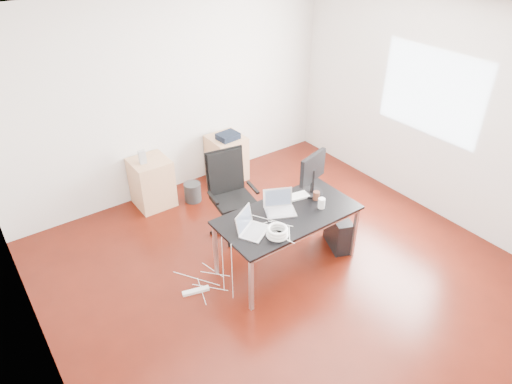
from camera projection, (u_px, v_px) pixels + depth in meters
room_shell at (291, 168)px, 4.57m from camera, size 5.00×5.00×5.00m
desk at (288, 218)px, 5.09m from camera, size 1.60×0.80×0.73m
office_chair at (230, 190)px, 5.71m from camera, size 0.55×0.57×1.08m
filing_cabinet_left at (152, 183)px, 6.35m from camera, size 0.50×0.50×0.70m
filing_cabinet_right at (227, 158)px, 6.96m from camera, size 0.50×0.50×0.70m
pc_tower at (338, 231)px, 5.63m from camera, size 0.36×0.49×0.44m
wastebasket at (193, 192)px, 6.54m from camera, size 0.28×0.28×0.28m
power_strip at (196, 291)px, 5.05m from camera, size 0.31×0.14×0.04m
laptop_left at (251, 227)px, 4.77m from camera, size 0.41×0.38×0.23m
laptop_right at (280, 206)px, 5.09m from camera, size 0.41×0.37×0.23m
monitor at (313, 172)px, 5.28m from camera, size 0.45×0.26×0.51m
keyboard at (291, 198)px, 5.31m from camera, size 0.46×0.22×0.02m
cup_white at (322, 203)px, 5.14m from camera, size 0.09×0.09×0.12m
cup_brown at (316, 195)px, 5.29m from camera, size 0.09×0.09×0.10m
cable_coil at (277, 232)px, 4.70m from camera, size 0.24×0.24×0.11m
power_adapter at (284, 229)px, 4.81m from camera, size 0.08×0.08×0.03m
speaker at (142, 157)px, 6.06m from camera, size 0.10×0.09×0.18m
navy_garment at (228, 136)px, 6.70m from camera, size 0.32×0.27×0.09m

